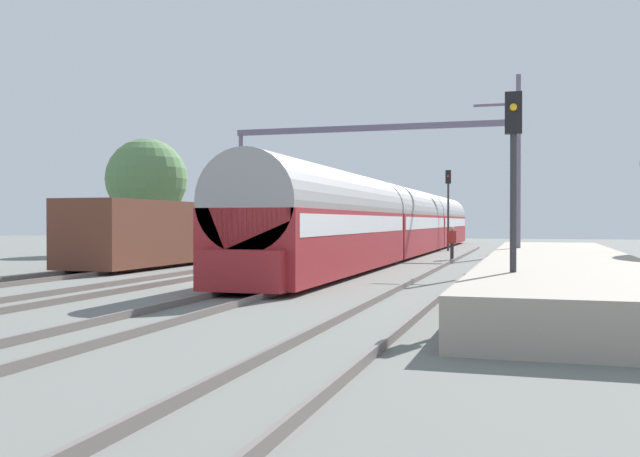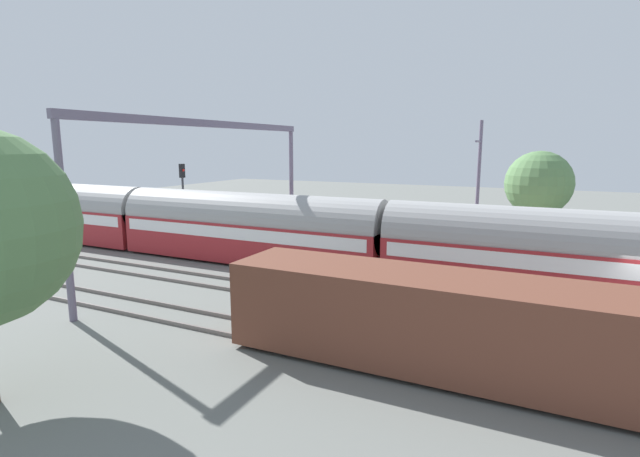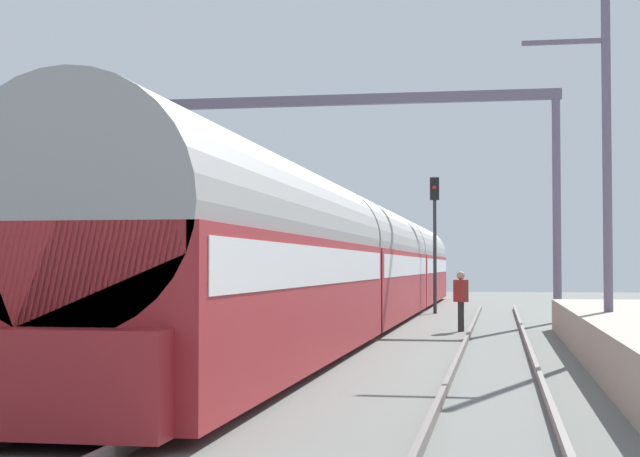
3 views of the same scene
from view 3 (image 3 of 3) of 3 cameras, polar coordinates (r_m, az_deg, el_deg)
name	(u,v)px [view 3 (image 3 of 3)]	position (r m, az deg, el deg)	size (l,w,h in m)	color
ground	(72,387)	(16.58, -13.68, -8.59)	(120.00, 120.00, 0.00)	slate
track_east	(206,384)	(15.83, -6.38, -8.65)	(1.52, 60.00, 0.16)	slate
track_far_east	(494,390)	(15.21, 9.74, -8.91)	(1.52, 60.00, 0.16)	slate
passenger_train	(366,263)	(34.46, 2.60, -1.96)	(2.93, 49.20, 3.82)	maroon
person_crossing	(461,296)	(29.68, 7.89, -3.75)	(0.44, 0.46, 1.73)	#2E2E2E
railway_signal_far	(435,227)	(40.68, 6.44, 0.09)	(0.36, 0.30, 5.41)	#2D2D33
catenary_gantry	(307,150)	(35.78, -0.71, 4.42)	(17.43, 0.28, 7.86)	slate
catenary_pole_east_mid	(605,162)	(22.96, 15.65, 3.62)	(1.90, 0.20, 8.00)	slate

